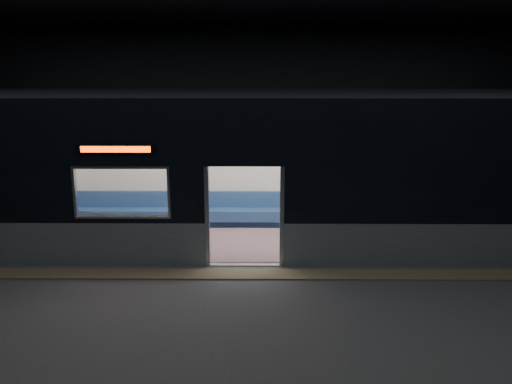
{
  "coord_description": "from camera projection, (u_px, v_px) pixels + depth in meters",
  "views": [
    {
      "loc": [
        0.31,
        -9.2,
        4.12
      ],
      "look_at": [
        0.22,
        2.3,
        1.22
      ],
      "focal_mm": 38.0,
      "sensor_mm": 36.0,
      "label": 1
    }
  ],
  "objects": [
    {
      "name": "transit_map",
      "position": [
        386.0,
        167.0,
        13.28
      ],
      "size": [
        0.98,
        0.03,
        0.64
      ],
      "primitive_type": "cube",
      "color": "white",
      "rests_on": "metro_car"
    },
    {
      "name": "handbag",
      "position": [
        393.0,
        203.0,
        12.93
      ],
      "size": [
        0.34,
        0.31,
        0.15
      ],
      "primitive_type": "cube",
      "rotation": [
        0.0,
        0.0,
        -0.2
      ],
      "color": "black",
      "rests_on": "passenger"
    },
    {
      "name": "metro_car",
      "position": [
        246.0,
        162.0,
        11.95
      ],
      "size": [
        18.0,
        3.04,
        3.35
      ],
      "color": "gray",
      "rests_on": "station_floor"
    },
    {
      "name": "passenger",
      "position": [
        392.0,
        195.0,
        13.14
      ],
      "size": [
        0.48,
        0.79,
        1.48
      ],
      "rotation": [
        0.0,
        0.0,
        -0.17
      ],
      "color": "black",
      "rests_on": "metro_car"
    },
    {
      "name": "station_floor",
      "position": [
        243.0,
        287.0,
        9.93
      ],
      "size": [
        24.0,
        14.0,
        0.01
      ],
      "primitive_type": "cube",
      "color": "#47494C",
      "rests_on": "ground"
    },
    {
      "name": "station_envelope",
      "position": [
        242.0,
        84.0,
        9.04
      ],
      "size": [
        24.0,
        14.0,
        5.0
      ],
      "color": "black",
      "rests_on": "station_floor"
    },
    {
      "name": "tactile_strip",
      "position": [
        244.0,
        274.0,
        10.46
      ],
      "size": [
        22.8,
        0.5,
        0.03
      ],
      "primitive_type": "cube",
      "color": "#8C7F59",
      "rests_on": "station_floor"
    }
  ]
}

